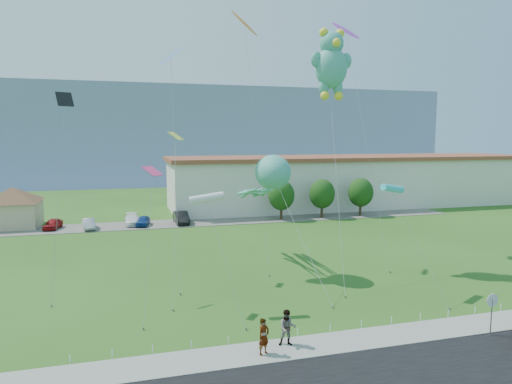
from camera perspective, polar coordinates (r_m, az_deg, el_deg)
ground at (r=28.55m, az=6.22°, el=-16.22°), size 160.00×160.00×0.00m
sidewalk at (r=26.22m, az=8.57°, el=-18.31°), size 80.00×2.50×0.10m
parking_strip at (r=61.19m, az=-6.06°, el=-3.73°), size 70.00×6.00×0.06m
hill_ridge at (r=144.70m, az=-11.79°, el=7.16°), size 160.00×50.00×25.00m
pavilion at (r=64.45m, az=-28.12°, el=-1.27°), size 9.20×9.20×5.00m
warehouse at (r=77.53m, az=12.04°, el=1.43°), size 61.00×15.00×8.20m
stop_sign at (r=29.46m, az=27.42°, el=-12.34°), size 0.80×0.07×2.50m
rope_fence at (r=27.35m, az=7.28°, el=-16.74°), size 26.05×0.05×0.50m
tree_near at (r=62.14m, az=3.18°, el=-0.41°), size 3.60×3.60×5.47m
tree_mid at (r=64.31m, az=8.25°, el=-0.22°), size 3.60×3.60×5.47m
tree_far at (r=66.95m, az=12.95°, el=-0.05°), size 3.60×3.60×5.47m
pedestrian_left at (r=24.44m, az=0.98°, el=-17.61°), size 0.82×0.72×1.89m
pedestrian_right at (r=25.39m, az=3.96°, el=-16.58°), size 1.11×0.96×1.95m
parked_car_red at (r=61.18m, az=-24.06°, el=-3.66°), size 2.20×3.91×1.26m
parked_car_silver at (r=59.54m, az=-20.18°, el=-3.76°), size 1.94×3.99×1.26m
parked_car_white at (r=60.80m, az=-15.21°, el=-3.34°), size 1.97×4.61×1.32m
parked_car_blue at (r=59.75m, az=-13.95°, el=-3.52°), size 2.19×3.85×1.24m
parked_car_black at (r=60.33m, az=-9.33°, el=-3.15°), size 1.85×4.82×1.57m
octopus_kite at (r=37.91m, az=1.46°, el=1.39°), size 3.00×15.69×9.81m
teddy_bear_kite at (r=40.28m, az=9.41°, el=15.68°), size 4.25×9.35×20.21m
small_kite_white at (r=29.21m, az=-6.17°, el=-0.85°), size 1.87×5.16×7.77m
small_kite_pink at (r=29.82m, az=-12.91°, el=0.80°), size 1.64×4.45×9.45m
small_kite_orange at (r=42.32m, az=-1.32°, el=19.61°), size 1.80×6.68×21.82m
small_kite_cyan at (r=33.67m, az=16.74°, el=0.33°), size 2.20×5.33×8.02m
small_kite_blue at (r=39.29m, az=-10.58°, el=15.77°), size 1.80×7.86×18.48m
small_kite_purple at (r=47.53m, az=11.31°, el=18.52°), size 1.80×10.15×22.24m
small_kite_black at (r=34.36m, az=-22.97°, el=7.89°), size 1.80×3.46×14.23m
small_kite_yellow at (r=35.59m, az=-10.04°, el=4.75°), size 1.85×8.27×11.72m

